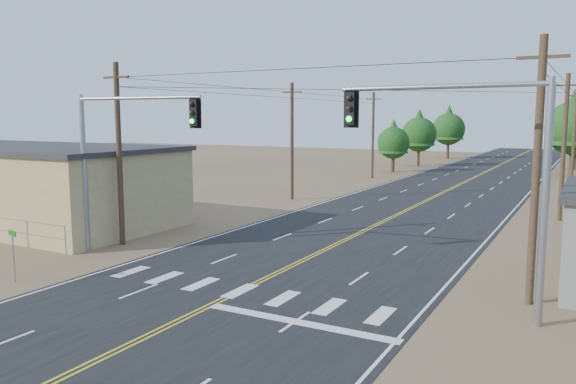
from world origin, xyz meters
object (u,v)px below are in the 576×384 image
Objects in this scene: signal_mast_right at (478,156)px; signal_mast_left at (116,146)px; street_sign at (13,248)px; building_left at (28,186)px.

signal_mast_left is at bearing -179.17° from signal_mast_right.
street_sign is (-17.96, -5.37, -4.18)m from signal_mast_right.
street_sign is (11.84, -9.61, -0.98)m from building_left.
signal_mast_left is (12.09, -3.78, 3.10)m from building_left.
signal_mast_right reaches higher than signal_mast_left.
street_sign is at bearing -39.07° from building_left.
signal_mast_left is 17.72m from signal_mast_right.
signal_mast_right reaches higher than building_left.
street_sign is at bearing -161.05° from signal_mast_right.
street_sign is at bearing -98.56° from signal_mast_left.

